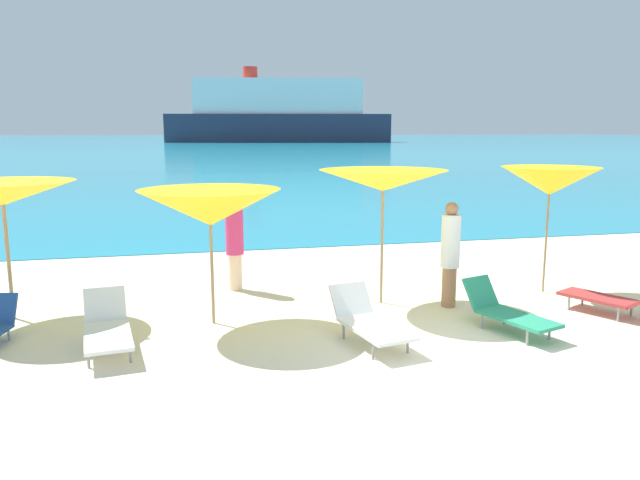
{
  "coord_description": "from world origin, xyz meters",
  "views": [
    {
      "loc": [
        -3.45,
        -6.88,
        2.91
      ],
      "look_at": [
        -1.26,
        2.34,
        1.2
      ],
      "focal_mm": 34.0,
      "sensor_mm": 36.0,
      "label": 1
    }
  ],
  "objects_px": {
    "umbrella_2": "(383,181)",
    "lounge_chair_2": "(613,298)",
    "lounge_chair_1": "(369,320)",
    "lounge_chair_4": "(107,328)",
    "umbrella_0": "(2,194)",
    "lounge_chair_3": "(507,311)",
    "cruise_ship": "(278,114)",
    "umbrella_3": "(550,181)",
    "beachgoer_0": "(450,251)",
    "umbrella_1": "(210,208)",
    "beachgoer_1": "(235,240)"
  },
  "relations": [
    {
      "from": "umbrella_1",
      "to": "cruise_ship",
      "type": "bearing_deg",
      "value": 80.13
    },
    {
      "from": "lounge_chair_4",
      "to": "umbrella_0",
      "type": "bearing_deg",
      "value": 123.84
    },
    {
      "from": "umbrella_0",
      "to": "beachgoer_0",
      "type": "distance_m",
      "value": 7.1
    },
    {
      "from": "umbrella_1",
      "to": "umbrella_0",
      "type": "bearing_deg",
      "value": 162.26
    },
    {
      "from": "umbrella_1",
      "to": "umbrella_2",
      "type": "distance_m",
      "value": 2.92
    },
    {
      "from": "umbrella_3",
      "to": "lounge_chair_2",
      "type": "height_order",
      "value": "umbrella_3"
    },
    {
      "from": "beachgoer_1",
      "to": "umbrella_3",
      "type": "bearing_deg",
      "value": 131.77
    },
    {
      "from": "lounge_chair_1",
      "to": "lounge_chair_2",
      "type": "height_order",
      "value": "lounge_chair_1"
    },
    {
      "from": "lounge_chair_2",
      "to": "umbrella_3",
      "type": "bearing_deg",
      "value": -109.02
    },
    {
      "from": "umbrella_3",
      "to": "lounge_chair_4",
      "type": "relative_size",
      "value": 1.45
    },
    {
      "from": "umbrella_2",
      "to": "lounge_chair_1",
      "type": "height_order",
      "value": "umbrella_2"
    },
    {
      "from": "umbrella_2",
      "to": "umbrella_3",
      "type": "height_order",
      "value": "umbrella_3"
    },
    {
      "from": "beachgoer_0",
      "to": "beachgoer_1",
      "type": "xyz_separation_m",
      "value": [
        -3.38,
        1.92,
        -0.0
      ]
    },
    {
      "from": "lounge_chair_1",
      "to": "lounge_chair_3",
      "type": "xyz_separation_m",
      "value": [
        2.13,
        -0.01,
        -0.01
      ]
    },
    {
      "from": "lounge_chair_2",
      "to": "beachgoer_0",
      "type": "bearing_deg",
      "value": -51.66
    },
    {
      "from": "umbrella_2",
      "to": "lounge_chair_2",
      "type": "xyz_separation_m",
      "value": [
        3.34,
        -1.57,
        -1.8
      ]
    },
    {
      "from": "lounge_chair_3",
      "to": "beachgoer_1",
      "type": "bearing_deg",
      "value": 120.26
    },
    {
      "from": "lounge_chair_1",
      "to": "cruise_ship",
      "type": "bearing_deg",
      "value": 69.97
    },
    {
      "from": "umbrella_1",
      "to": "umbrella_3",
      "type": "distance_m",
      "value": 6.03
    },
    {
      "from": "lounge_chair_1",
      "to": "cruise_ship",
      "type": "height_order",
      "value": "cruise_ship"
    },
    {
      "from": "umbrella_2",
      "to": "lounge_chair_1",
      "type": "relative_size",
      "value": 1.41
    },
    {
      "from": "umbrella_2",
      "to": "lounge_chair_4",
      "type": "xyz_separation_m",
      "value": [
        -4.33,
        -1.3,
        -1.79
      ]
    },
    {
      "from": "umbrella_0",
      "to": "umbrella_3",
      "type": "height_order",
      "value": "umbrella_3"
    },
    {
      "from": "lounge_chair_3",
      "to": "umbrella_0",
      "type": "bearing_deg",
      "value": 144.27
    },
    {
      "from": "umbrella_3",
      "to": "lounge_chair_2",
      "type": "distance_m",
      "value": 2.36
    },
    {
      "from": "lounge_chair_4",
      "to": "lounge_chair_3",
      "type": "bearing_deg",
      "value": -13.03
    },
    {
      "from": "umbrella_2",
      "to": "beachgoer_1",
      "type": "height_order",
      "value": "umbrella_2"
    },
    {
      "from": "cruise_ship",
      "to": "umbrella_3",
      "type": "bearing_deg",
      "value": -86.48
    },
    {
      "from": "lounge_chair_3",
      "to": "beachgoer_0",
      "type": "xyz_separation_m",
      "value": [
        -0.28,
        1.36,
        0.64
      ]
    },
    {
      "from": "lounge_chair_1",
      "to": "lounge_chair_4",
      "type": "relative_size",
      "value": 1.03
    },
    {
      "from": "umbrella_2",
      "to": "cruise_ship",
      "type": "xyz_separation_m",
      "value": [
        23.09,
        148.72,
        5.02
      ]
    },
    {
      "from": "lounge_chair_1",
      "to": "lounge_chair_3",
      "type": "relative_size",
      "value": 1.02
    },
    {
      "from": "beachgoer_0",
      "to": "cruise_ship",
      "type": "relative_size",
      "value": 0.03
    },
    {
      "from": "lounge_chair_4",
      "to": "beachgoer_1",
      "type": "xyz_separation_m",
      "value": [
        1.98,
        2.75,
        0.63
      ]
    },
    {
      "from": "umbrella_1",
      "to": "lounge_chair_4",
      "type": "height_order",
      "value": "umbrella_1"
    },
    {
      "from": "umbrella_2",
      "to": "lounge_chair_4",
      "type": "height_order",
      "value": "umbrella_2"
    },
    {
      "from": "umbrella_2",
      "to": "lounge_chair_2",
      "type": "distance_m",
      "value": 4.11
    },
    {
      "from": "lounge_chair_4",
      "to": "beachgoer_0",
      "type": "relative_size",
      "value": 0.89
    },
    {
      "from": "umbrella_2",
      "to": "lounge_chair_4",
      "type": "bearing_deg",
      "value": -163.25
    },
    {
      "from": "umbrella_3",
      "to": "lounge_chair_2",
      "type": "xyz_separation_m",
      "value": [
        0.2,
        -1.58,
        -1.73
      ]
    },
    {
      "from": "umbrella_3",
      "to": "umbrella_2",
      "type": "bearing_deg",
      "value": -179.7
    },
    {
      "from": "beachgoer_0",
      "to": "umbrella_3",
      "type": "bearing_deg",
      "value": 87.8
    },
    {
      "from": "umbrella_1",
      "to": "lounge_chair_1",
      "type": "bearing_deg",
      "value": -33.36
    },
    {
      "from": "lounge_chair_4",
      "to": "cruise_ship",
      "type": "bearing_deg",
      "value": 71.98
    },
    {
      "from": "lounge_chair_2",
      "to": "lounge_chair_1",
      "type": "bearing_deg",
      "value": -22.66
    },
    {
      "from": "lounge_chair_2",
      "to": "lounge_chair_3",
      "type": "height_order",
      "value": "lounge_chair_3"
    },
    {
      "from": "umbrella_1",
      "to": "umbrella_2",
      "type": "relative_size",
      "value": 1.01
    },
    {
      "from": "umbrella_2",
      "to": "lounge_chair_2",
      "type": "height_order",
      "value": "umbrella_2"
    },
    {
      "from": "lounge_chair_2",
      "to": "lounge_chair_4",
      "type": "bearing_deg",
      "value": -28.21
    },
    {
      "from": "umbrella_3",
      "to": "lounge_chair_1",
      "type": "bearing_deg",
      "value": -155.01
    }
  ]
}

